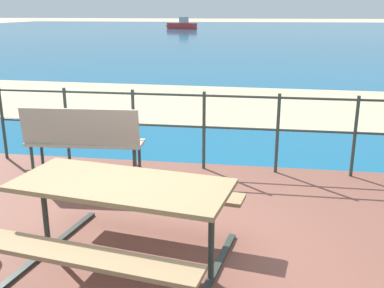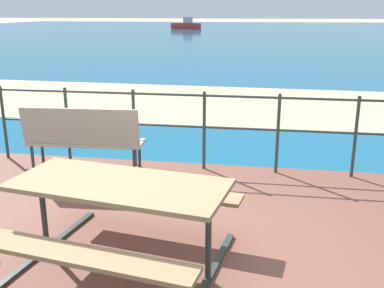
{
  "view_description": "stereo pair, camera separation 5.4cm",
  "coord_description": "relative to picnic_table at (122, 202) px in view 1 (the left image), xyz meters",
  "views": [
    {
      "loc": [
        0.74,
        -3.42,
        2.17
      ],
      "look_at": [
        -0.11,
        2.04,
        0.52
      ],
      "focal_mm": 41.91,
      "sensor_mm": 36.0,
      "label": 1
    },
    {
      "loc": [
        0.79,
        -3.41,
        2.17
      ],
      "look_at": [
        -0.11,
        2.04,
        0.52
      ],
      "focal_mm": 41.91,
      "sensor_mm": 36.0,
      "label": 2
    }
  ],
  "objects": [
    {
      "name": "railing_fence",
      "position": [
        0.36,
        2.55,
        0.07
      ],
      "size": [
        5.94,
        0.04,
        1.08
      ],
      "color": "#2D3833",
      "rests_on": "patio_paving"
    },
    {
      "name": "park_bench",
      "position": [
        -1.11,
        1.91,
        -0.01
      ],
      "size": [
        1.52,
        0.51,
        0.96
      ],
      "rotation": [
        0.0,
        0.0,
        3.2
      ],
      "color": "tan",
      "rests_on": "patio_paving"
    },
    {
      "name": "ground_plane",
      "position": [
        0.36,
        0.14,
        -0.65
      ],
      "size": [
        240.0,
        240.0,
        0.0
      ],
      "primitive_type": "plane",
      "color": "tan"
    },
    {
      "name": "patio_paving",
      "position": [
        0.36,
        0.14,
        -0.62
      ],
      "size": [
        6.4,
        5.2,
        0.06
      ],
      "primitive_type": "cube",
      "color": "brown",
      "rests_on": "ground"
    },
    {
      "name": "picnic_table",
      "position": [
        0.0,
        0.0,
        0.0
      ],
      "size": [
        2.01,
        1.82,
        0.76
      ],
      "rotation": [
        0.0,
        0.0,
        -0.16
      ],
      "color": "#8C704C",
      "rests_on": "patio_paving"
    },
    {
      "name": "beach_strip",
      "position": [
        0.36,
        7.39,
        -0.64
      ],
      "size": [
        54.12,
        6.47,
        0.01
      ],
      "primitive_type": "cube",
      "rotation": [
        0.0,
        0.0,
        -0.03
      ],
      "color": "tan",
      "rests_on": "ground"
    },
    {
      "name": "sea_water",
      "position": [
        0.36,
        40.14,
        -0.64
      ],
      "size": [
        90.0,
        90.0,
        0.01
      ],
      "primitive_type": "cube",
      "color": "#145B84",
      "rests_on": "ground"
    },
    {
      "name": "boat_near",
      "position": [
        -8.61,
        50.92,
        -0.2
      ],
      "size": [
        4.09,
        2.05,
        1.39
      ],
      "rotation": [
        0.0,
        0.0,
        2.81
      ],
      "color": "red",
      "rests_on": "sea_water"
    }
  ]
}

